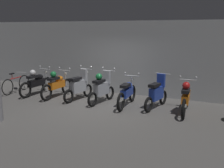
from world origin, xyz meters
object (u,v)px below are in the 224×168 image
at_px(motorbike_slot_4, 127,93).
at_px(bicycle, 16,84).
at_px(motorbike_slot_1, 57,84).
at_px(motorbike_slot_2, 79,86).
at_px(motorbike_slot_5, 157,93).
at_px(motorbike_slot_3, 102,88).
at_px(motorbike_slot_0, 37,82).
at_px(motorbike_slot_6, 186,97).

distance_m(motorbike_slot_4, bicycle, 5.14).
xyz_separation_m(motorbike_slot_1, motorbike_slot_2, (1.02, 0.02, -0.00)).
relative_size(motorbike_slot_1, motorbike_slot_4, 1.00).
bearing_deg(motorbike_slot_1, motorbike_slot_5, 2.48).
height_order(motorbike_slot_2, motorbike_slot_4, motorbike_slot_2).
relative_size(motorbike_slot_3, bicycle, 0.97).
xyz_separation_m(motorbike_slot_3, motorbike_slot_5, (2.03, 0.19, -0.04)).
bearing_deg(motorbike_slot_0, motorbike_slot_2, 1.10).
relative_size(motorbike_slot_3, motorbike_slot_4, 0.86).
bearing_deg(motorbike_slot_6, motorbike_slot_1, -179.82).
xyz_separation_m(motorbike_slot_6, bicycle, (-7.17, -0.10, -0.17)).
bearing_deg(motorbike_slot_3, motorbike_slot_6, 0.57).
xyz_separation_m(motorbike_slot_2, motorbike_slot_5, (3.05, 0.15, -0.00)).
bearing_deg(bicycle, motorbike_slot_3, 0.98).
bearing_deg(motorbike_slot_5, bicycle, -177.58).
relative_size(motorbike_slot_2, motorbike_slot_5, 1.00).
distance_m(motorbike_slot_1, motorbike_slot_2, 1.02).
bearing_deg(motorbike_slot_0, motorbike_slot_3, 0.04).
distance_m(motorbike_slot_2, bicycle, 3.12).
distance_m(motorbike_slot_1, motorbike_slot_6, 5.07).
bearing_deg(bicycle, motorbike_slot_5, 2.42).
distance_m(motorbike_slot_2, motorbike_slot_6, 4.05).
distance_m(motorbike_slot_0, motorbike_slot_5, 5.09).
relative_size(motorbike_slot_1, bicycle, 1.13).
bearing_deg(motorbike_slot_5, motorbike_slot_4, -168.72).
height_order(motorbike_slot_0, motorbike_slot_6, same).
relative_size(motorbike_slot_3, motorbike_slot_5, 1.01).
bearing_deg(bicycle, motorbike_slot_4, 0.63).
height_order(motorbike_slot_1, motorbike_slot_4, same).
height_order(motorbike_slot_2, bicycle, motorbike_slot_2).
bearing_deg(motorbike_slot_6, motorbike_slot_0, -179.70).
bearing_deg(motorbike_slot_3, bicycle, -179.02).
height_order(motorbike_slot_1, motorbike_slot_3, motorbike_slot_3).
xyz_separation_m(motorbike_slot_0, motorbike_slot_5, (5.08, 0.19, -0.00)).
bearing_deg(motorbike_slot_4, motorbike_slot_5, 11.28).
distance_m(motorbike_slot_0, motorbike_slot_3, 3.05).
relative_size(motorbike_slot_5, motorbike_slot_6, 0.85).
distance_m(motorbike_slot_0, bicycle, 1.09).
bearing_deg(motorbike_slot_1, bicycle, -177.69).
relative_size(motorbike_slot_2, bicycle, 0.97).
xyz_separation_m(motorbike_slot_1, motorbike_slot_5, (4.07, 0.18, -0.00)).
xyz_separation_m(motorbike_slot_1, motorbike_slot_4, (3.04, -0.03, -0.04)).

